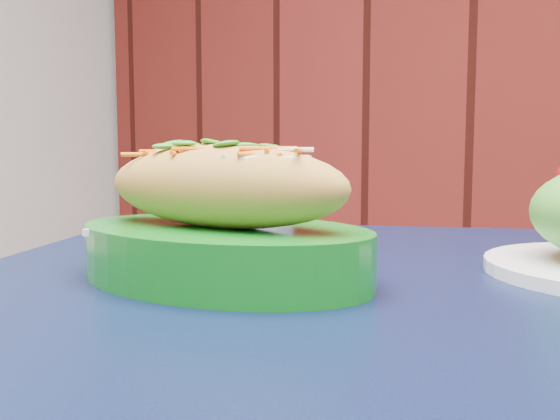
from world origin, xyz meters
The scene contains 3 objects.
cafe_table centered at (-0.47, 1.19, 0.66)m, with size 1.02×1.02×0.75m.
banh_mi_basket centered at (-0.60, 1.14, 0.80)m, with size 0.28×0.19×0.13m.
water_glass centered at (-0.73, 1.43, 0.81)m, with size 0.07×0.07×0.11m, color silver.
Camera 1 is at (-0.29, 0.69, 0.87)m, focal length 40.00 mm.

